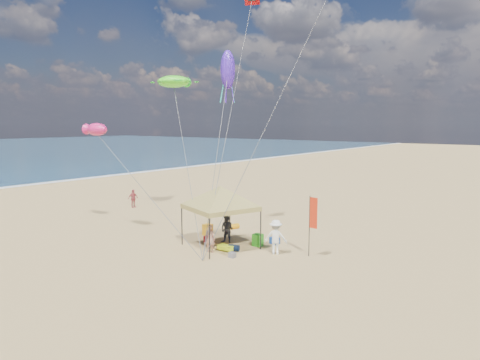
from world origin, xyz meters
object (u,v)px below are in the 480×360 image
Objects in this scene: person_near_a at (210,239)px; person_near_c at (276,237)px; beach_cart at (226,247)px; person_near_b at (227,229)px; canopy_tent at (220,188)px; feather_flag at (312,217)px; chair_green at (258,240)px; chair_yellow at (208,230)px; person_far_a at (133,198)px; cooler_blue at (275,240)px; cooler_red at (209,239)px.

person_near_a is 3.58m from person_near_c.
person_near_b reaches higher than beach_cart.
canopy_tent is 5.39m from feather_flag.
chair_green is (1.55, 1.49, -3.05)m from canopy_tent.
chair_yellow is at bearing -31.19° from person_near_c.
person_far_a reaches higher than beach_cart.
canopy_tent is at bearing -136.30° from chair_green.
person_near_c is at bearing 13.48° from canopy_tent.
beach_cart is at bearing -29.42° from canopy_tent.
person_far_a is (-13.25, 3.72, -0.07)m from person_near_b.
beach_cart is at bearing -114.77° from cooler_blue.
chair_green is at bearing -117.54° from cooler_blue.
canopy_tent reaches higher than person_near_a.
person_far_a is (-16.72, 3.81, -0.18)m from person_near_c.
person_near_b reaches higher than cooler_red.
person_near_a is 0.94× the size of person_near_b.
chair_yellow is at bearing 179.66° from feather_flag.
chair_green is 3.95m from chair_yellow.
canopy_tent is at bearing -129.92° from cooler_blue.
cooler_blue is (3.26, 2.14, 0.00)m from cooler_red.
person_near_a is at bearing -104.02° from person_far_a.
feather_flag reaches higher than person_near_a.
cooler_blue is 0.34× the size of person_near_a.
cooler_red is 0.77× the size of chair_green.
chair_yellow is (-4.46, -0.91, 0.16)m from cooler_blue.
chair_green is at bearing -1.11° from chair_yellow.
person_near_c reaches higher than chair_yellow.
beach_cart is (-4.29, -1.93, -1.97)m from feather_flag.
person_near_c is at bearing -22.73° from chair_green.
person_far_a reaches higher than cooler_red.
cooler_red is 0.29× the size of person_near_c.
person_far_a is (-11.08, 3.02, 0.42)m from chair_yellow.
person_near_a is 0.83× the size of person_near_c.
person_near_a reaches higher than chair_green.
canopy_tent is 3.73m from chair_green.
feather_flag is 4.67× the size of chair_green.
canopy_tent is at bearing -84.20° from person_near_b.
chair_yellow reaches higher than beach_cart.
person_near_c reaches higher than person_far_a.
person_near_c is (1.69, -0.71, 0.59)m from chair_green.
person_near_c is 1.23× the size of person_far_a.
person_near_c is (4.43, 0.45, 0.75)m from cooler_red.
cooler_red is at bearing -45.61° from chair_yellow.
chair_yellow is 0.78× the size of beach_cart.
person_near_a reaches higher than cooler_red.
chair_green is at bearing -129.63° from person_near_a.
beach_cart is (3.13, -1.98, -0.15)m from chair_yellow.
cooler_red is at bearing 164.41° from canopy_tent.
person_near_b is at bearing -97.01° from person_far_a.
feather_flag is 2.28m from person_near_c.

